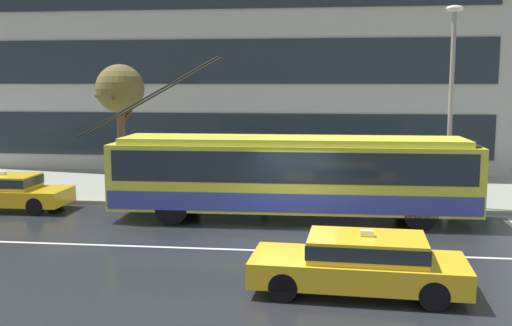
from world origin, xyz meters
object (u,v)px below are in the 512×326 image
trolleybus (292,174)px  taxi_queued_behind_bus (6,190)px  taxi_oncoming_near (361,261)px  pedestrian_walking_past (371,155)px  street_lamp (451,90)px  street_tree_bare (120,92)px  pedestrian_at_shelter (296,152)px  pedestrian_approaching_curb (267,158)px

trolleybus → taxi_queued_behind_bus: trolleybus is taller
taxi_oncoming_near → pedestrian_walking_past: pedestrian_walking_past is taller
street_lamp → street_tree_bare: bearing=170.2°
pedestrian_at_shelter → pedestrian_approaching_curb: (-1.00, -1.81, -0.04)m
taxi_oncoming_near → street_tree_bare: 14.87m
street_lamp → taxi_queued_behind_bus: bearing=-173.8°
taxi_queued_behind_bus → pedestrian_walking_past: bearing=11.9°
taxi_queued_behind_bus → pedestrian_at_shelter: size_ratio=2.22×
trolleybus → pedestrian_at_shelter: (-0.11, 4.52, 0.22)m
pedestrian_walking_past → street_lamp: (2.62, -1.04, 2.43)m
pedestrian_at_shelter → pedestrian_walking_past: (2.89, -1.38, 0.10)m
pedestrian_walking_past → street_lamp: size_ratio=0.29×
taxi_queued_behind_bus → pedestrian_approaching_curb: size_ratio=2.28×
pedestrian_at_shelter → pedestrian_approaching_curb: bearing=-119.1°
pedestrian_at_shelter → pedestrian_walking_past: size_ratio=0.95×
taxi_queued_behind_bus → pedestrian_approaching_curb: pedestrian_approaching_curb is taller
street_tree_bare → taxi_queued_behind_bus: bearing=-127.2°
taxi_oncoming_near → street_tree_bare: size_ratio=0.91×
trolleybus → pedestrian_approaching_curb: trolleybus is taller
taxi_queued_behind_bus → street_tree_bare: 6.01m
pedestrian_approaching_curb → pedestrian_walking_past: pedestrian_walking_past is taller
taxi_oncoming_near → street_lamp: (3.50, 8.92, 3.57)m
pedestrian_approaching_curb → street_lamp: street_lamp is taller
street_lamp → street_tree_bare: street_lamp is taller
taxi_queued_behind_bus → pedestrian_walking_past: (13.09, 2.76, 1.14)m
taxi_queued_behind_bus → street_lamp: (15.71, 1.72, 3.57)m
taxi_oncoming_near → pedestrian_approaching_curb: (-3.02, 9.53, 1.00)m
taxi_queued_behind_bus → trolleybus: bearing=-2.1°
pedestrian_at_shelter → pedestrian_approaching_curb: 2.07m
pedestrian_approaching_curb → pedestrian_walking_past: 3.92m
trolleybus → street_tree_bare: trolleybus is taller
trolleybus → pedestrian_at_shelter: size_ratio=6.65×
taxi_queued_behind_bus → pedestrian_approaching_curb: (9.20, 2.33, 1.00)m
taxi_queued_behind_bus → taxi_oncoming_near: same height
street_lamp → street_tree_bare: size_ratio=1.37×
taxi_queued_behind_bus → pedestrian_at_shelter: (10.20, 4.13, 1.04)m
trolleybus → street_lamp: 6.41m
pedestrian_at_shelter → pedestrian_walking_past: 3.20m
taxi_queued_behind_bus → taxi_oncoming_near: size_ratio=0.93×
trolleybus → pedestrian_at_shelter: trolleybus is taller
taxi_oncoming_near → street_lamp: size_ratio=0.67×
taxi_queued_behind_bus → pedestrian_at_shelter: pedestrian_at_shelter is taller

